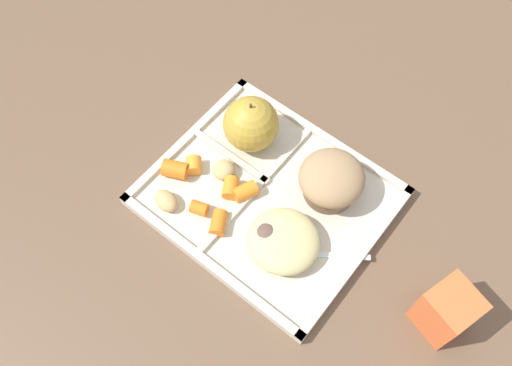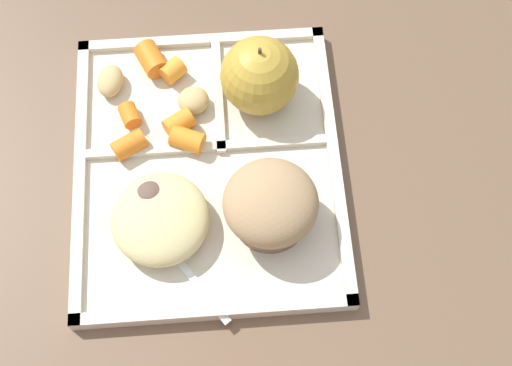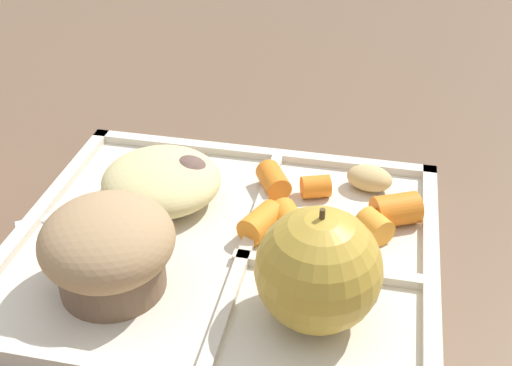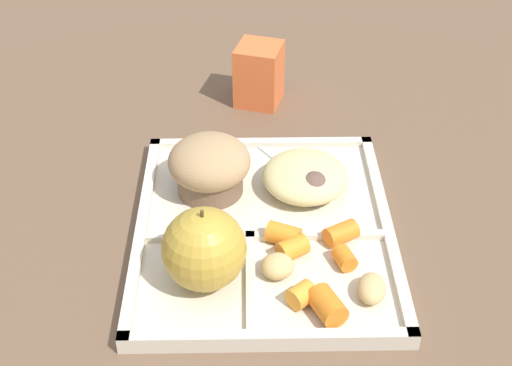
% 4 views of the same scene
% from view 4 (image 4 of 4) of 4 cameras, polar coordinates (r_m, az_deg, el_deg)
% --- Properties ---
extents(ground, '(6.00, 6.00, 0.00)m').
position_cam_4_polar(ground, '(0.81, 0.65, -4.09)').
color(ground, brown).
extents(lunch_tray, '(0.33, 0.28, 0.02)m').
position_cam_4_polar(lunch_tray, '(0.80, 0.64, -3.77)').
color(lunch_tray, beige).
rests_on(lunch_tray, ground).
extents(green_apple, '(0.08, 0.08, 0.09)m').
position_cam_4_polar(green_apple, '(0.71, -4.11, -5.21)').
color(green_apple, '#B79333').
rests_on(green_apple, lunch_tray).
extents(bran_muffin, '(0.09, 0.09, 0.07)m').
position_cam_4_polar(bran_muffin, '(0.83, -3.68, 1.31)').
color(bran_muffin, brown).
rests_on(bran_muffin, lunch_tray).
extents(carrot_slice_near_corner, '(0.04, 0.04, 0.03)m').
position_cam_4_polar(carrot_slice_near_corner, '(0.70, 5.64, -9.58)').
color(carrot_slice_near_corner, orange).
rests_on(carrot_slice_near_corner, lunch_tray).
extents(carrot_slice_back, '(0.03, 0.03, 0.02)m').
position_cam_4_polar(carrot_slice_back, '(0.71, 3.60, -8.80)').
color(carrot_slice_back, orange).
rests_on(carrot_slice_back, lunch_tray).
extents(carrot_slice_edge, '(0.03, 0.04, 0.02)m').
position_cam_4_polar(carrot_slice_edge, '(0.76, 2.89, -5.13)').
color(carrot_slice_edge, orange).
rests_on(carrot_slice_edge, lunch_tray).
extents(carrot_slice_small, '(0.03, 0.03, 0.02)m').
position_cam_4_polar(carrot_slice_small, '(0.75, 6.99, -5.89)').
color(carrot_slice_small, orange).
rests_on(carrot_slice_small, lunch_tray).
extents(carrot_slice_tilted, '(0.04, 0.04, 0.02)m').
position_cam_4_polar(carrot_slice_tilted, '(0.77, 2.17, -4.08)').
color(carrot_slice_tilted, orange).
rests_on(carrot_slice_tilted, lunch_tray).
extents(carrot_slice_center, '(0.04, 0.04, 0.02)m').
position_cam_4_polar(carrot_slice_center, '(0.78, 6.71, -3.95)').
color(carrot_slice_center, orange).
rests_on(carrot_slice_center, lunch_tray).
extents(potato_chunk_browned, '(0.04, 0.03, 0.02)m').
position_cam_4_polar(potato_chunk_browned, '(0.72, 9.08, -8.20)').
color(potato_chunk_browned, tan).
rests_on(potato_chunk_browned, lunch_tray).
extents(potato_chunk_small, '(0.04, 0.04, 0.02)m').
position_cam_4_polar(potato_chunk_small, '(0.74, 1.70, -6.56)').
color(potato_chunk_small, tan).
rests_on(potato_chunk_small, lunch_tray).
extents(egg_noodle_pile, '(0.10, 0.10, 0.04)m').
position_cam_4_polar(egg_noodle_pile, '(0.84, 3.88, 0.53)').
color(egg_noodle_pile, '#D6C684').
rests_on(egg_noodle_pile, lunch_tray).
extents(meatball_side, '(0.03, 0.03, 0.03)m').
position_cam_4_polar(meatball_side, '(0.84, 2.04, 0.24)').
color(meatball_side, '#755B4C').
rests_on(meatball_side, lunch_tray).
extents(meatball_front, '(0.04, 0.04, 0.04)m').
position_cam_4_polar(meatball_front, '(0.82, 4.55, -0.36)').
color(meatball_front, brown).
rests_on(meatball_front, lunch_tray).
extents(plastic_fork, '(0.13, 0.10, 0.00)m').
position_cam_4_polar(plastic_fork, '(0.88, 2.89, 0.92)').
color(plastic_fork, silver).
rests_on(plastic_fork, lunch_tray).
extents(milk_carton, '(0.07, 0.07, 0.09)m').
position_cam_4_polar(milk_carton, '(1.02, 0.21, 8.56)').
color(milk_carton, orange).
rests_on(milk_carton, ground).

